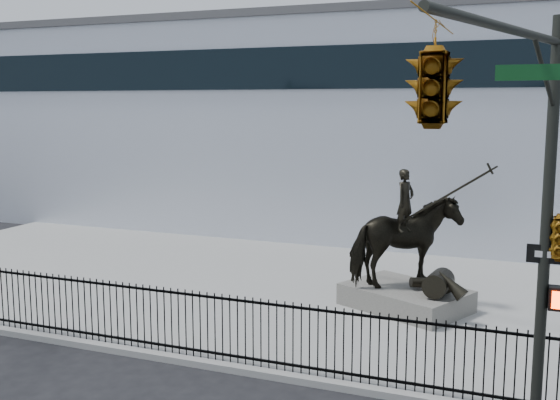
% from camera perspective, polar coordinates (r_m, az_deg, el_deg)
% --- Properties ---
extents(ground, '(120.00, 120.00, 0.00)m').
position_cam_1_polar(ground, '(14.02, -10.02, -15.59)').
color(ground, black).
rests_on(ground, ground).
extents(plaza, '(30.00, 12.00, 0.15)m').
position_cam_1_polar(plaza, '(19.91, 0.66, -7.90)').
color(plaza, gray).
rests_on(plaza, ground).
extents(building, '(44.00, 14.00, 9.00)m').
position_cam_1_polar(building, '(31.62, 9.18, 6.20)').
color(building, white).
rests_on(building, ground).
extents(picket_fence, '(22.10, 0.10, 1.50)m').
position_cam_1_polar(picket_fence, '(14.69, -7.52, -10.61)').
color(picket_fence, black).
rests_on(picket_fence, plaza).
extents(statue_plinth, '(3.72, 3.25, 0.58)m').
position_cam_1_polar(statue_plinth, '(18.29, 10.87, -8.35)').
color(statue_plinth, '#56544F').
rests_on(statue_plinth, plaza).
extents(equestrian_statue, '(3.64, 3.12, 3.38)m').
position_cam_1_polar(equestrian_statue, '(17.88, 11.16, -3.75)').
color(equestrian_statue, black).
rests_on(equestrian_statue, statue_plinth).
extents(traffic_signal_right, '(2.17, 6.86, 7.00)m').
position_cam_1_polar(traffic_signal_right, '(8.89, 19.22, 2.62)').
color(traffic_signal_right, black).
rests_on(traffic_signal_right, ground).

